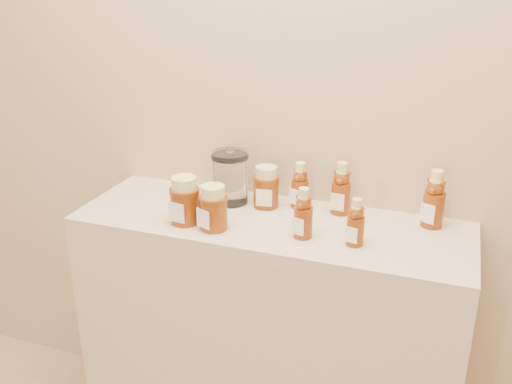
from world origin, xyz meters
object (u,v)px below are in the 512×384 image
at_px(honey_jar_left, 185,200).
at_px(glass_canister, 230,175).
at_px(bear_bottle_back_left, 300,182).
at_px(bear_bottle_front_left, 303,210).
at_px(display_table, 269,343).

bearing_deg(honey_jar_left, glass_canister, 78.79).
height_order(bear_bottle_back_left, bear_bottle_front_left, bear_bottle_back_left).
distance_m(display_table, glass_canister, 0.58).
height_order(bear_bottle_back_left, glass_canister, glass_canister).
bearing_deg(glass_canister, bear_bottle_front_left, -29.82).
bearing_deg(honey_jar_left, bear_bottle_front_left, 12.46).
relative_size(bear_bottle_front_left, glass_canister, 0.91).
height_order(honey_jar_left, glass_canister, glass_canister).
distance_m(display_table, bear_bottle_front_left, 0.55).
xyz_separation_m(bear_bottle_back_left, honey_jar_left, (-0.29, -0.23, -0.01)).
relative_size(display_table, glass_canister, 6.49).
xyz_separation_m(bear_bottle_back_left, glass_canister, (-0.22, -0.04, 0.01)).
bearing_deg(bear_bottle_back_left, display_table, -90.25).
distance_m(bear_bottle_back_left, bear_bottle_front_left, 0.21).
distance_m(bear_bottle_back_left, honey_jar_left, 0.37).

